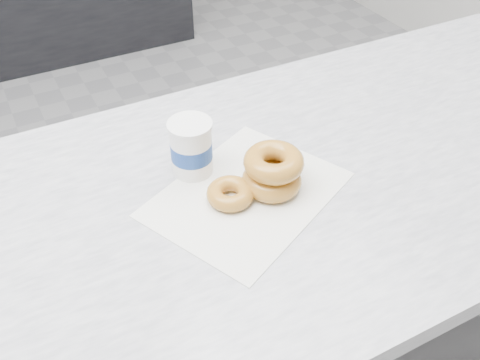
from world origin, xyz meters
name	(u,v)px	position (x,y,z in m)	size (l,w,h in m)	color
ground	(81,311)	(0.00, 0.00, 0.00)	(5.00, 5.00, 0.00)	gray
wax_paper	(247,194)	(0.32, -0.61, 0.90)	(0.34, 0.26, 0.00)	silver
donut_single	(230,194)	(0.29, -0.61, 0.92)	(0.09, 0.09, 0.03)	#BB8A33
donut_stack	(273,171)	(0.37, -0.62, 0.94)	(0.12, 0.12, 0.08)	#BB8A33
coffee_cup	(191,147)	(0.26, -0.50, 0.96)	(0.08, 0.08, 0.11)	white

